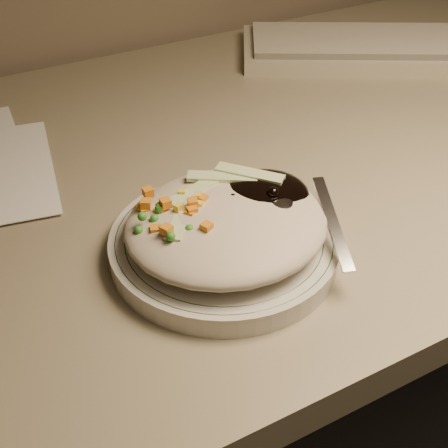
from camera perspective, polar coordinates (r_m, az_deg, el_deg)
desk at (r=0.88m, az=0.82°, el=-4.38°), size 1.40×0.70×0.74m
plate at (r=0.60m, az=-0.00°, el=-1.98°), size 0.22×0.22×0.02m
plate_rim at (r=0.59m, az=-0.00°, el=-1.23°), size 0.21×0.21×0.00m
meal at (r=0.58m, az=0.41°, el=0.53°), size 0.21×0.19×0.05m
keyboard at (r=1.05m, az=14.42°, el=15.34°), size 0.46×0.35×0.03m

